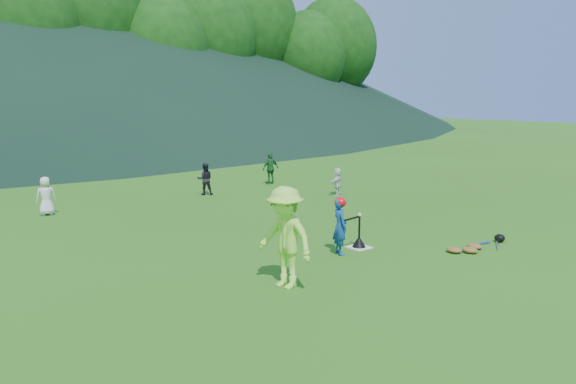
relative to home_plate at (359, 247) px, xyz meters
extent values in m
plane|color=#2D6116|center=(0.00, 0.00, -0.01)|extent=(120.00, 120.00, 0.00)
cube|color=silver|center=(0.00, 0.00, 0.00)|extent=(0.45, 0.45, 0.02)
sphere|color=white|center=(0.00, 0.00, 0.73)|extent=(0.08, 0.08, 0.08)
imported|color=navy|center=(-0.68, -0.10, 0.59)|extent=(0.42, 0.51, 1.19)
imported|color=#A4F347|center=(-2.84, -1.00, 0.88)|extent=(0.84, 1.24, 1.77)
imported|color=silver|center=(-4.37, 7.80, 0.53)|extent=(0.57, 0.41, 1.08)
imported|color=black|center=(0.72, 7.86, 0.52)|extent=(0.64, 0.59, 1.07)
imported|color=#1C5F28|center=(3.82, 8.36, 0.57)|extent=(0.69, 0.31, 1.17)
imported|color=silver|center=(4.14, 5.07, 0.45)|extent=(0.87, 0.65, 0.91)
cone|color=black|center=(0.00, 0.00, 0.10)|extent=(0.30, 0.30, 0.18)
cylinder|color=black|center=(0.00, 0.00, 0.44)|extent=(0.04, 0.04, 0.50)
ellipsoid|color=red|center=(-0.68, -0.10, 1.10)|extent=(0.24, 0.26, 0.22)
cylinder|color=black|center=(-0.38, -0.06, 0.69)|extent=(0.62, 0.09, 0.07)
ellipsoid|color=olive|center=(1.55, -1.75, 0.05)|extent=(0.28, 0.34, 0.13)
ellipsoid|color=olive|center=(1.90, -1.63, 0.05)|extent=(0.28, 0.34, 0.13)
ellipsoid|color=olive|center=(1.30, -1.53, 0.05)|extent=(0.28, 0.34, 0.13)
cylinder|color=silver|center=(2.45, -1.85, 0.02)|extent=(0.63, 0.44, 0.06)
cylinder|color=#263FA5|center=(2.25, -1.50, 0.02)|extent=(0.68, 0.16, 0.05)
ellipsoid|color=black|center=(2.85, -1.65, 0.08)|extent=(0.22, 0.24, 0.19)
cube|color=gray|center=(0.00, 28.00, 0.59)|extent=(70.00, 0.03, 1.20)
cube|color=yellow|center=(0.00, 28.00, 1.23)|extent=(70.00, 0.08, 0.08)
cylinder|color=gray|center=(0.00, 28.00, 0.59)|extent=(0.07, 0.07, 1.30)
cylinder|color=gray|center=(35.00, 28.00, 0.59)|extent=(0.07, 0.07, 1.30)
cylinder|color=#382314|center=(1.60, 33.50, 1.90)|extent=(0.56, 0.56, 3.81)
ellipsoid|color=#164711|center=(1.60, 33.50, 7.95)|extent=(8.28, 8.28, 9.53)
cylinder|color=#382314|center=(6.40, 35.00, 2.19)|extent=(0.56, 0.56, 4.41)
ellipsoid|color=#164711|center=(6.40, 35.00, 9.19)|extent=(9.58, 9.58, 11.01)
cylinder|color=#382314|center=(11.20, 32.00, 1.62)|extent=(0.56, 0.56, 3.25)
ellipsoid|color=#164711|center=(11.20, 32.00, 6.78)|extent=(7.07, 7.07, 8.13)
cylinder|color=#382314|center=(16.00, 33.50, 1.91)|extent=(0.56, 0.56, 3.85)
ellipsoid|color=#164711|center=(16.00, 33.50, 8.02)|extent=(8.36, 8.36, 9.61)
cylinder|color=#382314|center=(20.80, 35.00, 2.21)|extent=(0.56, 0.56, 4.44)
ellipsoid|color=#164711|center=(20.80, 35.00, 9.26)|extent=(9.65, 9.65, 11.10)
cylinder|color=#382314|center=(25.60, 32.00, 1.63)|extent=(0.56, 0.56, 3.29)
ellipsoid|color=#164711|center=(25.60, 32.00, 6.85)|extent=(7.14, 7.14, 8.22)
cylinder|color=#382314|center=(30.40, 33.50, 1.93)|extent=(0.56, 0.56, 3.88)
ellipsoid|color=#164711|center=(30.40, 33.50, 8.09)|extent=(8.44, 8.44, 9.70)
camera|label=1|loc=(-8.61, -8.35, 3.29)|focal=35.00mm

